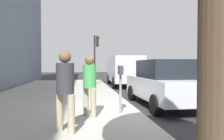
{
  "coord_description": "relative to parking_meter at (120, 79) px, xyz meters",
  "views": [
    {
      "loc": [
        -6.56,
        1.79,
        1.59
      ],
      "look_at": [
        0.04,
        0.84,
        1.42
      ],
      "focal_mm": 34.19,
      "sensor_mm": 36.0,
      "label": 1
    }
  ],
  "objects": [
    {
      "name": "sidewalk_slab",
      "position": [
        0.39,
        2.35,
        -1.09
      ],
      "size": [
        28.0,
        6.0,
        0.15
      ],
      "primitive_type": "cube",
      "color": "#A8A59E",
      "rests_on": "ground_plane"
    },
    {
      "name": "parked_sedan_near",
      "position": [
        1.62,
        -2.01,
        -0.27
      ],
      "size": [
        4.45,
        2.07,
        1.77
      ],
      "color": "silver",
      "rests_on": "ground_plane"
    },
    {
      "name": "parking_meter",
      "position": [
        0.0,
        0.0,
        0.0
      ],
      "size": [
        0.36,
        0.12,
        1.41
      ],
      "color": "gray",
      "rests_on": "sidewalk_slab"
    },
    {
      "name": "pedestrian_bystander",
      "position": [
        -1.58,
        1.48,
        -0.0
      ],
      "size": [
        0.42,
        0.41,
        1.73
      ],
      "rotation": [
        0.0,
        0.0,
        -0.8
      ],
      "color": "tan",
      "rests_on": "sidewalk_slab"
    },
    {
      "name": "pedestrian_at_meter",
      "position": [
        -0.26,
        0.92,
        -0.04
      ],
      "size": [
        0.46,
        0.37,
        1.68
      ],
      "rotation": [
        0.0,
        0.0,
        -1.03
      ],
      "color": "tan",
      "rests_on": "sidewalk_slab"
    },
    {
      "name": "traffic_signal",
      "position": [
        9.51,
        0.08,
        1.41
      ],
      "size": [
        0.24,
        0.44,
        3.6
      ],
      "color": "black",
      "rests_on": "sidewalk_slab"
    },
    {
      "name": "ground_plane",
      "position": [
        0.39,
        -0.65,
        -1.17
      ],
      "size": [
        80.0,
        80.0,
        0.0
      ],
      "primitive_type": "plane",
      "color": "#2B2B2D",
      "rests_on": "ground"
    },
    {
      "name": "parked_van_far",
      "position": [
        9.49,
        -2.0,
        0.09
      ],
      "size": [
        5.24,
        2.21,
        2.18
      ],
      "color": "silver",
      "rests_on": "ground_plane"
    }
  ]
}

